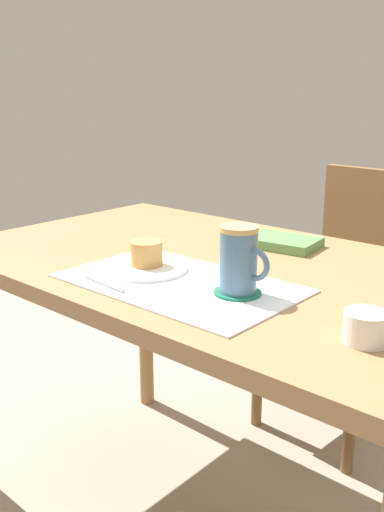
% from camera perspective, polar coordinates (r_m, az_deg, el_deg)
% --- Properties ---
extents(dining_table, '(1.26, 0.75, 0.73)m').
position_cam_1_polar(dining_table, '(1.33, 2.39, -3.79)').
color(dining_table, '#997047').
rests_on(dining_table, ground_plane).
extents(wooden_chair, '(0.46, 0.46, 0.86)m').
position_cam_1_polar(wooden_chair, '(1.95, 15.62, -3.14)').
color(wooden_chair, brown).
rests_on(wooden_chair, ground_plane).
extents(placemat, '(0.48, 0.29, 0.00)m').
position_cam_1_polar(placemat, '(1.15, -1.32, -2.72)').
color(placemat, white).
rests_on(placemat, dining_table).
extents(pastry_plate, '(0.17, 0.17, 0.01)m').
position_cam_1_polar(pastry_plate, '(1.22, -4.53, -1.18)').
color(pastry_plate, white).
rests_on(pastry_plate, placemat).
extents(pastry, '(0.07, 0.07, 0.05)m').
position_cam_1_polar(pastry, '(1.21, -4.57, 0.28)').
color(pastry, tan).
rests_on(pastry, pastry_plate).
extents(coffee_coaster, '(0.09, 0.09, 0.00)m').
position_cam_1_polar(coffee_coaster, '(1.09, 4.58, -3.65)').
color(coffee_coaster, '#196B4C').
rests_on(coffee_coaster, placemat).
extents(coffee_mug, '(0.11, 0.07, 0.13)m').
position_cam_1_polar(coffee_mug, '(1.06, 4.76, -0.34)').
color(coffee_mug, slate).
rests_on(coffee_mug, coffee_coaster).
extents(teaspoon, '(0.13, 0.02, 0.01)m').
position_cam_1_polar(teaspoon, '(1.14, -8.78, -2.64)').
color(teaspoon, silver).
rests_on(teaspoon, placemat).
extents(sugar_bowl, '(0.07, 0.07, 0.05)m').
position_cam_1_polar(sugar_bowl, '(0.92, 17.01, -6.85)').
color(sugar_bowl, white).
rests_on(sugar_bowl, dining_table).
extents(small_book, '(0.19, 0.15, 0.02)m').
position_cam_1_polar(small_book, '(1.44, 8.90, 1.40)').
color(small_book, '#598C4C').
rests_on(small_book, dining_table).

